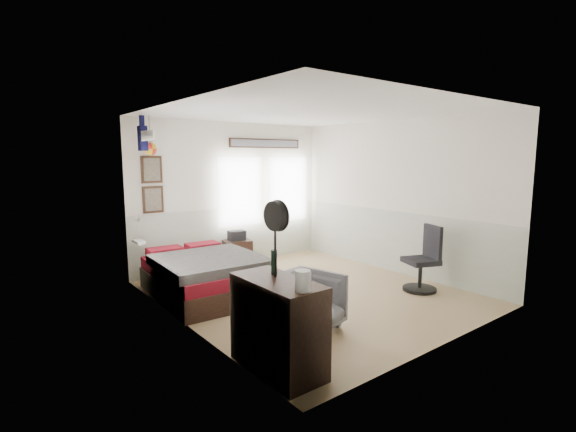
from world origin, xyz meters
name	(u,v)px	position (x,y,z in m)	size (l,w,h in m)	color
ground_plane	(309,293)	(0.00, 0.00, -0.01)	(4.00, 4.50, 0.01)	tan
room_shell	(298,187)	(-0.08, 0.19, 1.61)	(4.02, 4.52, 2.71)	white
wall_decor	(183,154)	(-1.10, 1.96, 2.10)	(3.55, 1.32, 1.44)	#352215
bed	(204,275)	(-1.30, 0.89, 0.30)	(1.49, 2.01, 0.62)	black
dresser	(278,325)	(-1.74, -1.55, 0.45)	(0.48, 1.00, 0.90)	black
armchair	(307,302)	(-0.90, -1.00, 0.34)	(0.72, 0.75, 0.68)	slate
nightstand	(237,253)	(-0.05, 2.03, 0.25)	(0.50, 0.40, 0.50)	black
task_chair	(424,264)	(1.48, -0.98, 0.41)	(0.58, 0.58, 1.02)	black
kettle	(303,281)	(-1.77, -1.96, 0.99)	(0.16, 0.14, 0.19)	silver
bottle	(274,262)	(-1.65, -1.38, 1.02)	(0.06, 0.06, 0.25)	black
stand_fan	(276,217)	(-1.69, -1.46, 1.49)	(0.10, 0.31, 0.75)	black
black_bag	(237,235)	(-0.05, 2.03, 0.59)	(0.31, 0.20, 0.18)	black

